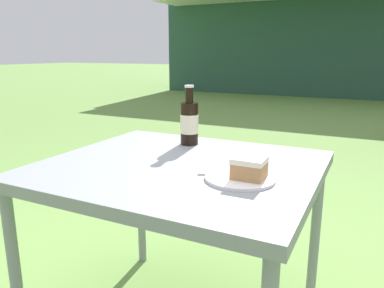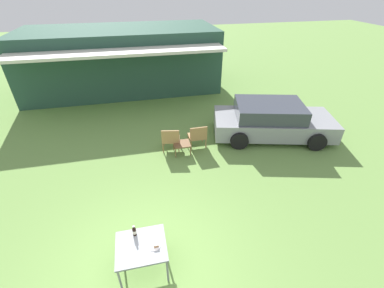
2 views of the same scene
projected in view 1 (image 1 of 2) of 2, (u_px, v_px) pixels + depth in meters
The scene contains 5 objects.
cabin_building at pixel (349, 38), 10.39m from camera, with size 9.29×5.16×2.93m.
patio_table at pixel (180, 180), 1.35m from camera, with size 0.95×0.84×0.71m.
cake_on_plate at pixel (245, 172), 1.15m from camera, with size 0.22×0.22×0.08m.
cola_bottle_near at pixel (189, 122), 1.59m from camera, with size 0.08×0.08×0.25m.
fork at pixel (223, 175), 1.20m from camera, with size 0.16×0.07×0.01m.
Camera 1 is at (0.61, -1.13, 1.09)m, focal length 35.00 mm.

